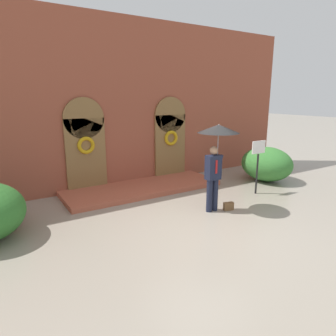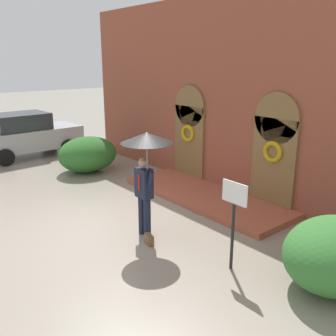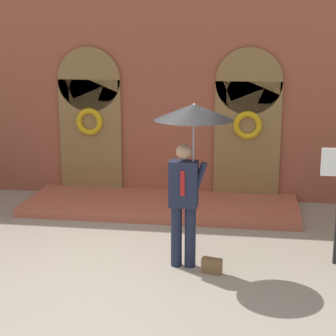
# 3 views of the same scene
# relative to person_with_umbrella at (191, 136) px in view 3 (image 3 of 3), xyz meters

# --- Properties ---
(ground_plane) EXTENTS (80.00, 80.00, 0.00)m
(ground_plane) POSITION_rel_person_with_umbrella_xyz_m (-0.86, -0.41, -1.91)
(ground_plane) COLOR gray
(building_facade) EXTENTS (14.00, 2.30, 5.60)m
(building_facade) POSITION_rel_person_with_umbrella_xyz_m (-0.86, 3.74, 0.77)
(building_facade) COLOR brown
(building_facade) RESTS_ON ground
(person_with_umbrella) EXTENTS (1.10, 1.10, 2.36)m
(person_with_umbrella) POSITION_rel_person_with_umbrella_xyz_m (0.00, 0.00, 0.00)
(person_with_umbrella) COLOR #191E33
(person_with_umbrella) RESTS_ON ground
(handbag) EXTENTS (0.30, 0.19, 0.22)m
(handbag) POSITION_rel_person_with_umbrella_xyz_m (0.33, -0.20, -1.80)
(handbag) COLOR brown
(handbag) RESTS_ON ground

